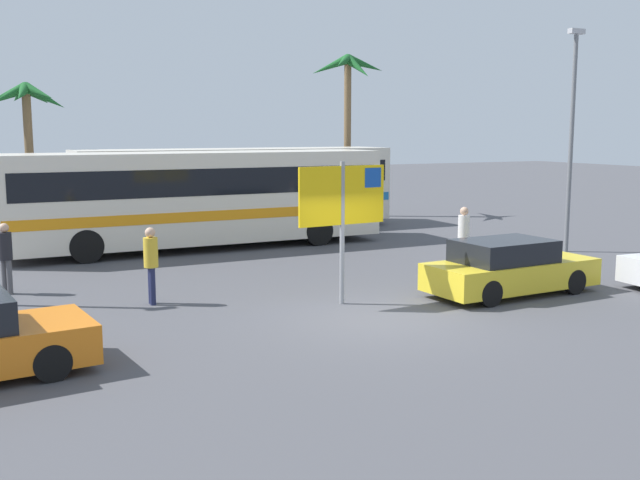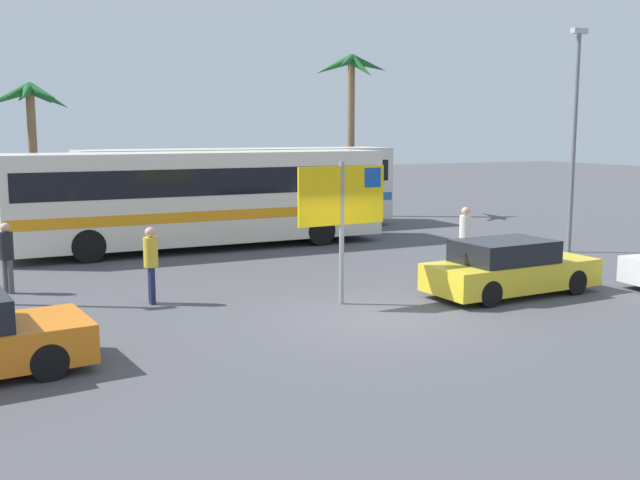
{
  "view_description": "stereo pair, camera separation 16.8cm",
  "coord_description": "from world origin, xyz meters",
  "px_view_note": "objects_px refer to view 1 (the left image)",
  "views": [
    {
      "loc": [
        -7.78,
        -12.77,
        3.87
      ],
      "look_at": [
        -0.01,
        2.74,
        1.3
      ],
      "focal_mm": 41.58,
      "sensor_mm": 36.0,
      "label": 1
    },
    {
      "loc": [
        -7.63,
        -12.84,
        3.87
      ],
      "look_at": [
        -0.01,
        2.74,
        1.3
      ],
      "focal_mm": 41.58,
      "sensor_mm": 36.0,
      "label": 2
    }
  ],
  "objects_px": {
    "car_yellow": "(509,268)",
    "pedestrian_crossing_lot": "(151,259)",
    "ferry_sign": "(344,201)",
    "pedestrian_by_bus": "(464,233)",
    "bus_front_coach": "(198,195)",
    "bus_rear_coach": "(237,185)",
    "pedestrian_near_sign": "(5,252)"
  },
  "relations": [
    {
      "from": "pedestrian_by_bus",
      "to": "bus_rear_coach",
      "type": "bearing_deg",
      "value": -119.98
    },
    {
      "from": "pedestrian_near_sign",
      "to": "car_yellow",
      "type": "bearing_deg",
      "value": 117.29
    },
    {
      "from": "bus_front_coach",
      "to": "bus_rear_coach",
      "type": "xyz_separation_m",
      "value": [
        2.74,
        3.72,
        0.0
      ]
    },
    {
      "from": "car_yellow",
      "to": "pedestrian_crossing_lot",
      "type": "height_order",
      "value": "pedestrian_crossing_lot"
    },
    {
      "from": "bus_rear_coach",
      "to": "pedestrian_crossing_lot",
      "type": "distance_m",
      "value": 12.58
    },
    {
      "from": "ferry_sign",
      "to": "pedestrian_by_bus",
      "type": "xyz_separation_m",
      "value": [
        4.91,
        2.07,
        -1.27
      ]
    },
    {
      "from": "bus_front_coach",
      "to": "pedestrian_near_sign",
      "type": "bearing_deg",
      "value": -143.15
    },
    {
      "from": "bus_rear_coach",
      "to": "pedestrian_near_sign",
      "type": "distance_m",
      "value": 12.28
    },
    {
      "from": "ferry_sign",
      "to": "pedestrian_near_sign",
      "type": "relative_size",
      "value": 1.87
    },
    {
      "from": "ferry_sign",
      "to": "bus_rear_coach",
      "type": "bearing_deg",
      "value": 75.59
    },
    {
      "from": "bus_rear_coach",
      "to": "pedestrian_crossing_lot",
      "type": "bearing_deg",
      "value": -119.13
    },
    {
      "from": "pedestrian_by_bus",
      "to": "pedestrian_near_sign",
      "type": "height_order",
      "value": "pedestrian_by_bus"
    },
    {
      "from": "bus_rear_coach",
      "to": "car_yellow",
      "type": "distance_m",
      "value": 13.91
    },
    {
      "from": "ferry_sign",
      "to": "pedestrian_by_bus",
      "type": "distance_m",
      "value": 5.47
    },
    {
      "from": "bus_front_coach",
      "to": "pedestrian_near_sign",
      "type": "relative_size",
      "value": 7.2
    },
    {
      "from": "pedestrian_crossing_lot",
      "to": "bus_rear_coach",
      "type": "bearing_deg",
      "value": 63.84
    },
    {
      "from": "bus_front_coach",
      "to": "ferry_sign",
      "type": "xyz_separation_m",
      "value": [
        0.5,
        -9.12,
        0.54
      ]
    },
    {
      "from": "pedestrian_by_bus",
      "to": "pedestrian_crossing_lot",
      "type": "bearing_deg",
      "value": -42.67
    },
    {
      "from": "car_yellow",
      "to": "pedestrian_near_sign",
      "type": "relative_size",
      "value": 2.53
    },
    {
      "from": "bus_front_coach",
      "to": "pedestrian_crossing_lot",
      "type": "height_order",
      "value": "bus_front_coach"
    },
    {
      "from": "pedestrian_by_bus",
      "to": "pedestrian_near_sign",
      "type": "xyz_separation_m",
      "value": [
        -11.62,
        2.4,
        -0.05
      ]
    },
    {
      "from": "ferry_sign",
      "to": "pedestrian_near_sign",
      "type": "height_order",
      "value": "ferry_sign"
    },
    {
      "from": "pedestrian_near_sign",
      "to": "pedestrian_crossing_lot",
      "type": "xyz_separation_m",
      "value": [
        2.83,
        -2.59,
        0.02
      ]
    },
    {
      "from": "bus_front_coach",
      "to": "pedestrian_by_bus",
      "type": "relative_size",
      "value": 6.91
    },
    {
      "from": "bus_front_coach",
      "to": "pedestrian_crossing_lot",
      "type": "distance_m",
      "value": 8.02
    },
    {
      "from": "car_yellow",
      "to": "pedestrian_by_bus",
      "type": "height_order",
      "value": "pedestrian_by_bus"
    },
    {
      "from": "bus_rear_coach",
      "to": "pedestrian_by_bus",
      "type": "distance_m",
      "value": 11.13
    },
    {
      "from": "car_yellow",
      "to": "pedestrian_crossing_lot",
      "type": "bearing_deg",
      "value": 158.04
    },
    {
      "from": "pedestrian_by_bus",
      "to": "pedestrian_crossing_lot",
      "type": "height_order",
      "value": "pedestrian_by_bus"
    },
    {
      "from": "pedestrian_near_sign",
      "to": "pedestrian_crossing_lot",
      "type": "distance_m",
      "value": 3.84
    },
    {
      "from": "bus_rear_coach",
      "to": "pedestrian_by_bus",
      "type": "bearing_deg",
      "value": -76.07
    },
    {
      "from": "bus_front_coach",
      "to": "bus_rear_coach",
      "type": "distance_m",
      "value": 4.62
    }
  ]
}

